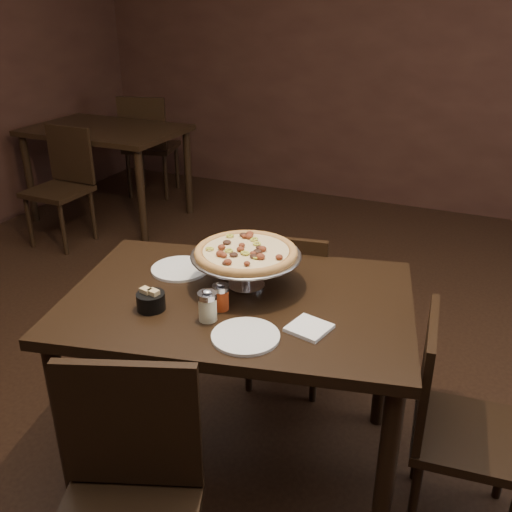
% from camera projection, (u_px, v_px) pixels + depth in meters
% --- Properties ---
extents(room, '(6.04, 7.04, 2.84)m').
position_uv_depth(room, '(236.00, 128.00, 1.93)').
color(room, black).
rests_on(room, ground).
extents(dining_table, '(1.43, 1.11, 0.79)m').
position_uv_depth(dining_table, '(239.00, 321.00, 2.16)').
color(dining_table, black).
rests_on(dining_table, ground).
extents(background_table, '(1.27, 0.85, 0.79)m').
position_uv_depth(background_table, '(106.00, 140.00, 4.82)').
color(background_table, black).
rests_on(background_table, ground).
extents(pizza_stand, '(0.42, 0.42, 0.17)m').
position_uv_depth(pizza_stand, '(246.00, 253.00, 2.13)').
color(pizza_stand, '#B7B6BE').
rests_on(pizza_stand, dining_table).
extents(parmesan_shaker, '(0.07, 0.07, 0.12)m').
position_uv_depth(parmesan_shaker, '(208.00, 306.00, 1.94)').
color(parmesan_shaker, beige).
rests_on(parmesan_shaker, dining_table).
extents(pepper_flake_shaker, '(0.06, 0.06, 0.11)m').
position_uv_depth(pepper_flake_shaker, '(221.00, 296.00, 2.01)').
color(pepper_flake_shaker, maroon).
rests_on(pepper_flake_shaker, dining_table).
extents(packet_caddy, '(0.10, 0.10, 0.08)m').
position_uv_depth(packet_caddy, '(151.00, 301.00, 2.02)').
color(packet_caddy, black).
rests_on(packet_caddy, dining_table).
extents(napkin_stack, '(0.15, 0.15, 0.01)m').
position_uv_depth(napkin_stack, '(309.00, 328.00, 1.90)').
color(napkin_stack, white).
rests_on(napkin_stack, dining_table).
extents(plate_left, '(0.23, 0.23, 0.01)m').
position_uv_depth(plate_left, '(180.00, 269.00, 2.31)').
color(plate_left, white).
rests_on(plate_left, dining_table).
extents(plate_near, '(0.23, 0.23, 0.01)m').
position_uv_depth(plate_near, '(246.00, 336.00, 1.86)').
color(plate_near, white).
rests_on(plate_near, dining_table).
extents(serving_spatula, '(0.14, 0.14, 0.02)m').
position_uv_depth(serving_spatula, '(272.00, 268.00, 2.02)').
color(serving_spatula, '#B7B6BE').
rests_on(serving_spatula, pizza_stand).
extents(chair_far, '(0.46, 0.46, 0.86)m').
position_uv_depth(chair_far, '(286.00, 304.00, 2.73)').
color(chair_far, black).
rests_on(chair_far, ground).
extents(chair_near, '(0.54, 0.54, 0.89)m').
position_uv_depth(chair_near, '(126.00, 504.00, 1.63)').
color(chair_near, black).
rests_on(chair_near, ground).
extents(chair_side, '(0.43, 0.43, 0.84)m').
position_uv_depth(chair_side, '(452.00, 419.00, 2.00)').
color(chair_side, black).
rests_on(chair_side, ground).
extents(bg_chair_far, '(0.55, 0.55, 0.97)m').
position_uv_depth(bg_chair_far, '(149.00, 142.00, 5.43)').
color(bg_chair_far, black).
rests_on(bg_chair_far, ground).
extents(bg_chair_near, '(0.43, 0.43, 0.90)m').
position_uv_depth(bg_chair_near, '(63.00, 181.00, 4.43)').
color(bg_chair_near, black).
rests_on(bg_chair_near, ground).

